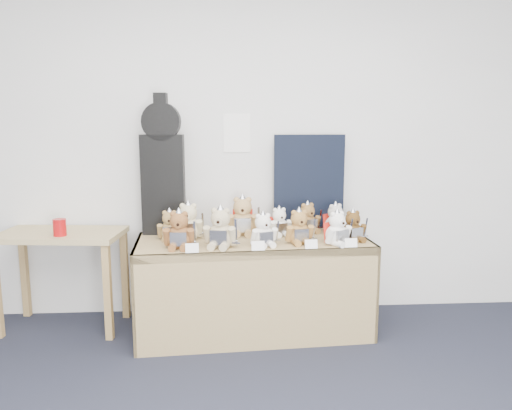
{
  "coord_description": "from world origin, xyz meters",
  "views": [
    {
      "loc": [
        -0.1,
        -1.44,
        1.54
      ],
      "look_at": [
        0.12,
        1.97,
        0.96
      ],
      "focal_mm": 35.0,
      "sensor_mm": 36.0,
      "label": 1
    }
  ],
  "objects": [
    {
      "name": "display_table",
      "position": [
        0.11,
        2.0,
        0.54
      ],
      "size": [
        1.71,
        0.81,
        0.69
      ],
      "rotation": [
        0.0,
        0.0,
        0.07
      ],
      "color": "#95784C",
      "rests_on": "floor"
    },
    {
      "name": "entry_card_c",
      "position": [
        0.47,
        1.76,
        0.73
      ],
      "size": [
        0.09,
        0.02,
        0.06
      ],
      "primitive_type": "cube",
      "rotation": [
        -0.24,
        0.0,
        0.07
      ],
      "color": "white",
      "rests_on": "display_table"
    },
    {
      "name": "side_table",
      "position": [
        -1.3,
        2.22,
        0.61
      ],
      "size": [
        0.93,
        0.58,
        0.73
      ],
      "rotation": [
        0.0,
        0.0,
        -0.1
      ],
      "color": "tan",
      "rests_on": "floor"
    },
    {
      "name": "navy_board",
      "position": [
        0.56,
        2.41,
        1.06
      ],
      "size": [
        0.56,
        0.03,
        0.74
      ],
      "primitive_type": "cube",
      "rotation": [
        0.0,
        0.0,
        0.02
      ],
      "color": "black",
      "rests_on": "display_table"
    },
    {
      "name": "entry_card_a",
      "position": [
        -0.31,
        1.7,
        0.73
      ],
      "size": [
        0.09,
        0.02,
        0.06
      ],
      "primitive_type": "cube",
      "rotation": [
        -0.24,
        0.0,
        0.07
      ],
      "color": "white",
      "rests_on": "display_table"
    },
    {
      "name": "teddy_front_far_right",
      "position": [
        0.67,
        1.87,
        0.8
      ],
      "size": [
        0.22,
        0.22,
        0.27
      ],
      "rotation": [
        0.0,
        0.0,
        0.5
      ],
      "color": "white",
      "rests_on": "display_table"
    },
    {
      "name": "teddy_back_right",
      "position": [
        0.53,
        2.26,
        0.8
      ],
      "size": [
        0.22,
        0.21,
        0.26
      ],
      "rotation": [
        0.0,
        0.0,
        0.41
      ],
      "color": "olive",
      "rests_on": "display_table"
    },
    {
      "name": "teddy_front_end",
      "position": [
        0.81,
        1.96,
        0.79
      ],
      "size": [
        0.21,
        0.19,
        0.25
      ],
      "rotation": [
        0.0,
        0.0,
        0.33
      ],
      "color": "brown",
      "rests_on": "display_table"
    },
    {
      "name": "teddy_front_far_left",
      "position": [
        -0.4,
        1.84,
        0.81
      ],
      "size": [
        0.24,
        0.19,
        0.29
      ],
      "rotation": [
        0.0,
        0.0,
        -0.03
      ],
      "color": "brown",
      "rests_on": "display_table"
    },
    {
      "name": "red_cup",
      "position": [
        -1.27,
        2.09,
        0.8
      ],
      "size": [
        0.09,
        0.09,
        0.12
      ],
      "primitive_type": "cylinder",
      "color": "#AD0B0E",
      "rests_on": "side_table"
    },
    {
      "name": "teddy_back_centre_left",
      "position": [
        0.03,
        2.22,
        0.82
      ],
      "size": [
        0.27,
        0.22,
        0.33
      ],
      "rotation": [
        0.0,
        0.0,
        -0.05
      ],
      "color": "tan",
      "rests_on": "display_table"
    },
    {
      "name": "teddy_front_left",
      "position": [
        -0.13,
        1.84,
        0.82
      ],
      "size": [
        0.25,
        0.23,
        0.31
      ],
      "rotation": [
        0.0,
        0.0,
        -0.22
      ],
      "color": "tan",
      "rests_on": "display_table"
    },
    {
      "name": "entry_card_b",
      "position": [
        0.12,
        1.73,
        0.73
      ],
      "size": [
        0.09,
        0.03,
        0.06
      ],
      "primitive_type": "cube",
      "rotation": [
        -0.24,
        0.0,
        0.07
      ],
      "color": "white",
      "rests_on": "display_table"
    },
    {
      "name": "teddy_front_centre",
      "position": [
        0.16,
        1.86,
        0.8
      ],
      "size": [
        0.22,
        0.2,
        0.26
      ],
      "rotation": [
        0.0,
        0.0,
        0.32
      ],
      "color": "white",
      "rests_on": "display_table"
    },
    {
      "name": "teddy_back_far_left",
      "position": [
        -0.49,
        2.1,
        0.79
      ],
      "size": [
        0.2,
        0.16,
        0.24
      ],
      "rotation": [
        0.0,
        0.0,
        0.03
      ],
      "color": "#9F7F4A",
      "rests_on": "display_table"
    },
    {
      "name": "entry_card_d",
      "position": [
        0.75,
        1.78,
        0.73
      ],
      "size": [
        0.09,
        0.02,
        0.06
      ],
      "primitive_type": "cube",
      "rotation": [
        -0.24,
        0.0,
        0.07
      ],
      "color": "white",
      "rests_on": "display_table"
    },
    {
      "name": "guitar_case",
      "position": [
        -0.55,
        2.28,
        1.21
      ],
      "size": [
        0.32,
        0.11,
        1.04
      ],
      "rotation": [
        0.0,
        0.0,
        -0.07
      ],
      "color": "black",
      "rests_on": "display_table"
    },
    {
      "name": "teddy_back_centre_right",
      "position": [
        0.31,
        2.17,
        0.79
      ],
      "size": [
        0.2,
        0.18,
        0.24
      ],
      "rotation": [
        0.0,
        0.0,
        0.25
      ],
      "color": "white",
      "rests_on": "display_table"
    },
    {
      "name": "teddy_back_end",
      "position": [
        0.73,
        2.19,
        0.8
      ],
      "size": [
        0.22,
        0.21,
        0.27
      ],
      "rotation": [
        0.0,
        0.0,
        0.51
      ],
      "color": "silver",
      "rests_on": "display_table"
    },
    {
      "name": "teddy_front_right",
      "position": [
        0.42,
        1.92,
        0.8
      ],
      "size": [
        0.23,
        0.19,
        0.27
      ],
      "rotation": [
        0.0,
        0.0,
        0.15
      ],
      "color": "#9D713B",
      "rests_on": "display_table"
    },
    {
      "name": "teddy_back_left",
      "position": [
        -0.36,
        2.11,
        0.81
      ],
      "size": [
        0.24,
        0.2,
        0.3
      ],
      "rotation": [
        0.0,
        0.0,
        -0.09
      ],
      "color": "beige",
      "rests_on": "display_table"
    },
    {
      "name": "room_shell",
      "position": [
        0.0,
        2.49,
        1.44
      ],
      "size": [
        6.0,
        6.0,
        6.0
      ],
      "color": "silver",
      "rests_on": "floor"
    }
  ]
}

